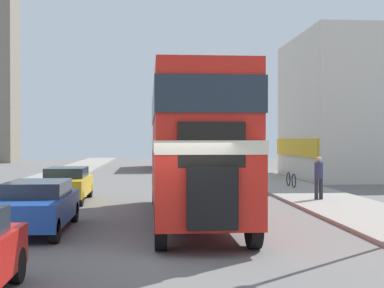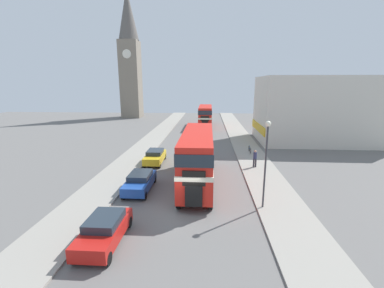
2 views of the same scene
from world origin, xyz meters
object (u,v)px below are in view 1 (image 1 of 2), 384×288
Objects in this scene: double_decker_bus at (192,138)px; pedestrian_walking at (319,175)px; car_parked_mid at (37,205)px; bicycle_on_pavement at (291,180)px; bus_distant at (167,141)px; car_parked_far at (66,184)px.

pedestrian_walking is at bearing 38.88° from double_decker_bus.
pedestrian_walking is at bearing 31.55° from car_parked_mid.
car_parked_mid is at bearing -131.22° from bicycle_on_pavement.
bus_distant is 2.52× the size of car_parked_far.
bus_distant reaches higher than pedestrian_walking.
double_decker_bus is at bearing -120.21° from bicycle_on_pavement.
double_decker_bus is 5.14m from car_parked_mid.
car_parked_mid is 2.49× the size of pedestrian_walking.
double_decker_bus is 2.65× the size of car_parked_far.
double_decker_bus reaches higher than bicycle_on_pavement.
bus_distant is at bearing 105.94° from bicycle_on_pavement.
double_decker_bus is 7.30m from pedestrian_walking.
car_parked_mid is at bearing -87.72° from car_parked_far.
double_decker_bus is 1.05× the size of bus_distant.
pedestrian_walking is at bearing -78.35° from bus_distant.
car_parked_far reaches higher than car_parked_mid.
car_parked_mid is 2.48× the size of bicycle_on_pavement.
bicycle_on_pavement is (5.71, -20.00, -1.95)m from bus_distant.
double_decker_bus is 6.29× the size of pedestrian_walking.
car_parked_far is 10.39m from pedestrian_walking.
car_parked_far reaches higher than bicycle_on_pavement.
bicycle_on_pavement is (10.73, 4.70, -0.26)m from car_parked_far.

